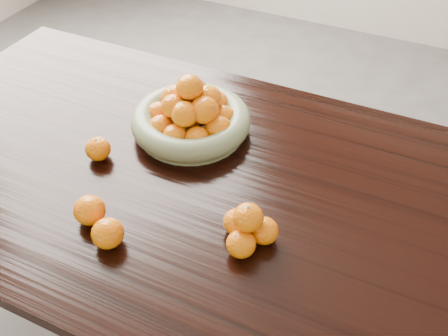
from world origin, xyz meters
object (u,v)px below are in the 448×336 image
at_px(dining_table, 220,208).
at_px(fruit_bowl, 192,117).
at_px(orange_pyramid, 248,228).
at_px(loose_orange_0, 98,149).

distance_m(dining_table, fruit_bowl, 0.27).
xyz_separation_m(dining_table, orange_pyramid, (0.14, -0.14, 0.13)).
relative_size(dining_table, loose_orange_0, 29.11).
height_order(dining_table, loose_orange_0, loose_orange_0).
xyz_separation_m(dining_table, fruit_bowl, (-0.17, 0.17, 0.14)).
height_order(fruit_bowl, loose_orange_0, fruit_bowl).
bearing_deg(fruit_bowl, loose_orange_0, -129.12).
distance_m(orange_pyramid, loose_orange_0, 0.49).
bearing_deg(loose_orange_0, fruit_bowl, 50.88).
bearing_deg(fruit_bowl, orange_pyramid, -45.44).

